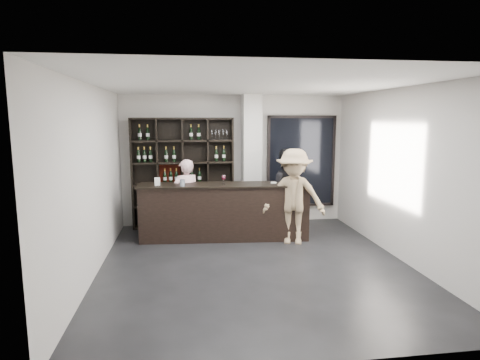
{
  "coord_description": "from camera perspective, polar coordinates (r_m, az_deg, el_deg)",
  "views": [
    {
      "loc": [
        -1.11,
        -6.22,
        2.39
      ],
      "look_at": [
        -0.09,
        1.1,
        1.25
      ],
      "focal_mm": 30.0,
      "sensor_mm": 36.0,
      "label": 1
    }
  ],
  "objects": [
    {
      "name": "structural_column",
      "position": [
        8.86,
        1.63,
        2.7
      ],
      "size": [
        0.4,
        0.4,
        2.9
      ],
      "primitive_type": "cube",
      "color": "silver",
      "rests_on": "floor"
    },
    {
      "name": "card_stand",
      "position": [
        7.85,
        -11.68,
        -0.21
      ],
      "size": [
        0.11,
        0.07,
        0.15
      ],
      "primitive_type": "cube",
      "rotation": [
        0.0,
        0.0,
        0.14
      ],
      "color": "white",
      "rests_on": "tasting_counter"
    },
    {
      "name": "glass_panel",
      "position": [
        9.35,
        8.68,
        2.62
      ],
      "size": [
        1.6,
        0.08,
        2.1
      ],
      "color": "black",
      "rests_on": "floor"
    },
    {
      "name": "spit_cup",
      "position": [
        7.69,
        -8.19,
        -0.4
      ],
      "size": [
        0.13,
        0.13,
        0.13
      ],
      "primitive_type": "cylinder",
      "rotation": [
        0.0,
        0.0,
        -0.43
      ],
      "color": "#ADC1D0",
      "rests_on": "tasting_counter"
    },
    {
      "name": "taster_pink",
      "position": [
        8.22,
        -7.69,
        -2.52
      ],
      "size": [
        0.67,
        0.55,
        1.57
      ],
      "primitive_type": "imported",
      "rotation": [
        0.0,
        0.0,
        3.49
      ],
      "color": "beige",
      "rests_on": "floor"
    },
    {
      "name": "tasting_counter",
      "position": [
        7.98,
        -2.23,
        -4.49
      ],
      "size": [
        3.36,
        0.7,
        1.11
      ],
      "rotation": [
        0.0,
        0.0,
        -0.08
      ],
      "color": "black",
      "rests_on": "floor"
    },
    {
      "name": "taster_black",
      "position": [
        8.46,
        6.32,
        -1.52
      ],
      "size": [
        0.97,
        0.82,
        1.76
      ],
      "primitive_type": "imported",
      "rotation": [
        0.0,
        0.0,
        2.94
      ],
      "color": "black",
      "rests_on": "floor"
    },
    {
      "name": "wine_glass",
      "position": [
        7.84,
        -2.34,
        0.17
      ],
      "size": [
        0.1,
        0.1,
        0.21
      ],
      "primitive_type": null,
      "rotation": [
        0.0,
        0.0,
        -0.21
      ],
      "color": "white",
      "rests_on": "tasting_counter"
    },
    {
      "name": "floor",
      "position": [
        6.75,
        2.13,
        -11.97
      ],
      "size": [
        5.0,
        5.5,
        0.01
      ],
      "primitive_type": "cube",
      "color": "black",
      "rests_on": "ground"
    },
    {
      "name": "wine_shelf",
      "position": [
        8.86,
        -8.09,
        0.99
      ],
      "size": [
        2.2,
        0.35,
        2.4
      ],
      "primitive_type": null,
      "color": "black",
      "rests_on": "floor"
    },
    {
      "name": "customer",
      "position": [
        7.69,
        7.66,
        -2.36
      ],
      "size": [
        1.32,
        0.99,
        1.82
      ],
      "primitive_type": "imported",
      "rotation": [
        0.0,
        0.0,
        -0.29
      ],
      "color": "#9C8361",
      "rests_on": "floor"
    },
    {
      "name": "napkin_stack",
      "position": [
        8.0,
        4.82,
        -0.38
      ],
      "size": [
        0.13,
        0.13,
        0.02
      ],
      "primitive_type": "cube",
      "rotation": [
        0.0,
        0.0,
        -0.34
      ],
      "color": "white",
      "rests_on": "tasting_counter"
    }
  ]
}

